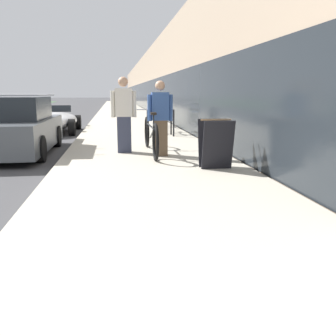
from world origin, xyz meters
TOP-DOWN VIEW (x-y plane):
  - sidewalk_slab at (5.80, 21.00)m, footprint 3.64×70.00m
  - storefront_facade at (12.65, 29.00)m, footprint 10.01×70.00m
  - tandem_bicycle at (5.94, 2.59)m, footprint 0.52×2.78m
  - person_rider at (6.12, 2.24)m, footprint 0.55×0.21m
  - person_bystander at (5.35, 2.84)m, footprint 0.58×0.23m
  - bike_rack_hoop at (6.98, 6.12)m, footprint 0.05×0.60m
  - cruiser_bike_nearest at (6.80, 7.08)m, footprint 0.52×1.67m
  - cruiser_bike_middle at (6.94, 9.42)m, footprint 0.52×1.87m
  - sandwich_board_sign at (6.96, 0.76)m, footprint 0.56×0.56m
  - parked_sedan_curbside at (2.71, 3.91)m, footprint 1.78×4.14m
  - vintage_roadster_curbside at (2.86, 9.15)m, footprint 1.73×4.16m

SIDE VIEW (x-z plane):
  - sidewalk_slab at x=5.80m, z-range 0.00..0.16m
  - vintage_roadster_curbside at x=2.86m, z-range -0.07..0.96m
  - cruiser_bike_nearest at x=6.80m, z-range 0.09..0.97m
  - cruiser_bike_middle at x=6.94m, z-range 0.08..1.03m
  - tandem_bicycle at x=5.94m, z-range 0.08..1.05m
  - sandwich_board_sign at x=6.96m, z-range 0.16..1.06m
  - parked_sedan_curbside at x=2.71m, z-range -0.09..1.39m
  - bike_rack_hoop at x=6.98m, z-range 0.25..1.09m
  - person_rider at x=6.12m, z-range 0.16..1.78m
  - person_bystander at x=5.35m, z-range 0.16..1.88m
  - storefront_facade at x=12.65m, z-range 0.00..4.56m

